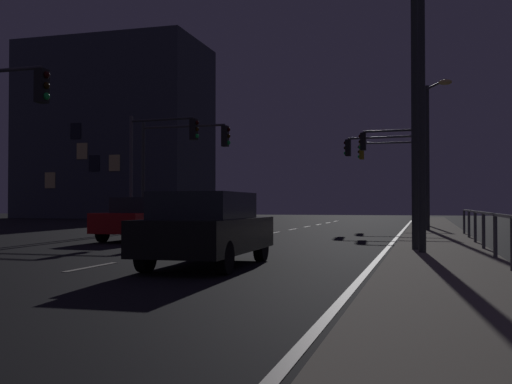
{
  "coord_description": "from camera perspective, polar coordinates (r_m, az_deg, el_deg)",
  "views": [
    {
      "loc": [
        6.74,
        -2.32,
        1.31
      ],
      "look_at": [
        -0.07,
        22.06,
        1.84
      ],
      "focal_mm": 42.62,
      "sensor_mm": 36.0,
      "label": 1
    }
  ],
  "objects": [
    {
      "name": "lane_markings_center",
      "position": [
        24.31,
        -0.51,
        -4.27
      ],
      "size": [
        0.14,
        50.0,
        0.01
      ],
      "color": "silver",
      "rests_on": "ground"
    },
    {
      "name": "traffic_light_far_center",
      "position": [
        34.84,
        11.92,
        2.97
      ],
      "size": [
        4.17,
        0.6,
        5.2
      ],
      "color": "#38383D",
      "rests_on": "sidewalk_right"
    },
    {
      "name": "building_distant",
      "position": [
        63.2,
        -12.97,
        5.54
      ],
      "size": [
        17.62,
        10.3,
        17.37
      ],
      "color": "#3D424C",
      "rests_on": "ground"
    },
    {
      "name": "traffic_light_overhead_east",
      "position": [
        33.14,
        12.8,
        3.29
      ],
      "size": [
        3.35,
        0.44,
        5.35
      ],
      "color": "#4C4C51",
      "rests_on": "sidewalk_right"
    },
    {
      "name": "street_lamp_mid_block",
      "position": [
        16.46,
        13.92,
        9.4
      ],
      "size": [
        1.42,
        1.56,
        6.92
      ],
      "color": "#2D3033",
      "rests_on": "sidewalk_right"
    },
    {
      "name": "traffic_light_near_left",
      "position": [
        28.36,
        -9.07,
        3.93
      ],
      "size": [
        3.58,
        0.52,
        5.48
      ],
      "color": "#4C4C51",
      "rests_on": "ground"
    },
    {
      "name": "car",
      "position": [
        12.91,
        -4.59,
        -3.37
      ],
      "size": [
        1.9,
        4.43,
        1.57
      ],
      "color": "black",
      "rests_on": "ground"
    },
    {
      "name": "traffic_light_mid_right",
      "position": [
        19.03,
        -22.85,
        6.29
      ],
      "size": [
        2.9,
        0.35,
        5.42
      ],
      "color": "#2D3033",
      "rests_on": "ground"
    },
    {
      "name": "barrier_fence",
      "position": [
        13.12,
        22.17,
        -3.02
      ],
      "size": [
        0.09,
        25.49,
        0.98
      ],
      "color": "#59595E",
      "rests_on": "sidewalk_right"
    },
    {
      "name": "ground_plane",
      "position": [
        20.98,
        -3.18,
        -4.77
      ],
      "size": [
        112.0,
        112.0,
        0.0
      ],
      "primitive_type": "plane",
      "color": "black",
      "rests_on": "ground"
    },
    {
      "name": "street_lamp_far_end",
      "position": [
        28.48,
        16.1,
        4.67
      ],
      "size": [
        1.11,
        2.18,
        6.61
      ],
      "color": "#2D3033",
      "rests_on": "sidewalk_right"
    },
    {
      "name": "traffic_light_near_right",
      "position": [
        38.41,
        12.77,
        2.62
      ],
      "size": [
        3.97,
        0.42,
        5.24
      ],
      "color": "#2D3033",
      "rests_on": "sidewalk_right"
    },
    {
      "name": "car_oncoming",
      "position": [
        22.78,
        -10.55,
        -2.4
      ],
      "size": [
        1.95,
        4.45,
        1.57
      ],
      "color": "#B71414",
      "rests_on": "ground"
    },
    {
      "name": "traffic_light_far_left",
      "position": [
        28.64,
        -7.06,
        3.63
      ],
      "size": [
        4.44,
        0.34,
        5.22
      ],
      "color": "#2D3033",
      "rests_on": "ground"
    },
    {
      "name": "lane_edge_line",
      "position": [
        24.88,
        13.09,
        -4.17
      ],
      "size": [
        0.14,
        53.0,
        0.01
      ],
      "color": "silver",
      "rests_on": "ground"
    },
    {
      "name": "street_lamp_across_street",
      "position": [
        16.01,
        14.0,
        12.65
      ],
      "size": [
        2.36,
        0.84,
        8.38
      ],
      "color": "#2D3033",
      "rests_on": "sidewalk_right"
    },
    {
      "name": "sidewalk_right",
      "position": [
        19.87,
        16.78,
        -4.72
      ],
      "size": [
        2.5,
        77.0,
        0.14
      ],
      "primitive_type": "cube",
      "color": "gray",
      "rests_on": "ground"
    }
  ]
}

